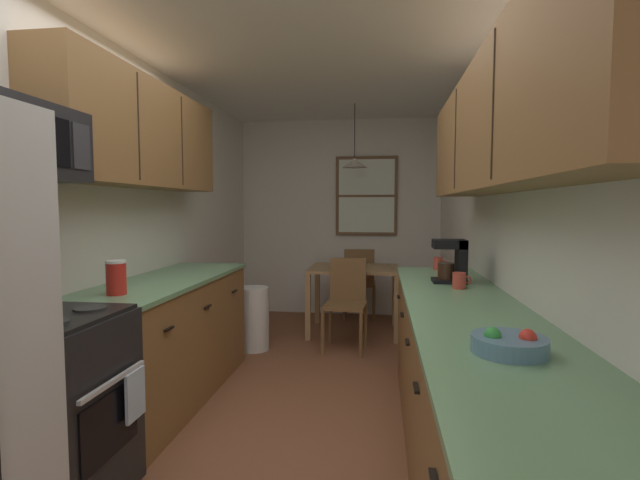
{
  "coord_description": "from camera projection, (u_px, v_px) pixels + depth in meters",
  "views": [
    {
      "loc": [
        0.54,
        -2.39,
        1.41
      ],
      "look_at": [
        0.03,
        1.44,
        1.14
      ],
      "focal_mm": 25.65,
      "sensor_mm": 36.0,
      "label": 1
    }
  ],
  "objects": [
    {
      "name": "ground_plane",
      "position": [
        308.0,
        391.0,
        3.52
      ],
      "size": [
        12.0,
        12.0,
        0.0
      ],
      "primitive_type": "plane",
      "color": "brown"
    },
    {
      "name": "wall_left",
      "position": [
        140.0,
        225.0,
        3.61
      ],
      "size": [
        0.1,
        9.0,
        2.55
      ],
      "primitive_type": "cube",
      "color": "white",
      "rests_on": "ground"
    },
    {
      "name": "wall_right",
      "position": [
        495.0,
        227.0,
        3.25
      ],
      "size": [
        0.1,
        9.0,
        2.55
      ],
      "primitive_type": "cube",
      "color": "white",
      "rests_on": "ground"
    },
    {
      "name": "wall_back",
      "position": [
        340.0,
        218.0,
        6.05
      ],
      "size": [
        4.4,
        0.1,
        2.55
      ],
      "primitive_type": "cube",
      "color": "white",
      "rests_on": "ground"
    },
    {
      "name": "ceiling_slab",
      "position": [
        308.0,
        46.0,
        3.34
      ],
      "size": [
        4.4,
        9.0,
        0.08
      ],
      "primitive_type": "cube",
      "color": "white"
    },
    {
      "name": "stove_range",
      "position": [
        46.0,
        410.0,
        2.13
      ],
      "size": [
        0.66,
        0.62,
        1.1
      ],
      "color": "black",
      "rests_on": "ground"
    },
    {
      "name": "microwave_over_range",
      "position": [
        12.0,
        141.0,
        2.05
      ],
      "size": [
        0.39,
        0.62,
        0.35
      ],
      "color": "black"
    },
    {
      "name": "counter_left",
      "position": [
        168.0,
        339.0,
        3.35
      ],
      "size": [
        0.64,
        1.85,
        0.9
      ],
      "color": "brown",
      "rests_on": "ground"
    },
    {
      "name": "upper_cabinets_left",
      "position": [
        141.0,
        135.0,
        3.21
      ],
      "size": [
        0.33,
        1.93,
        0.73
      ],
      "color": "brown"
    },
    {
      "name": "counter_right",
      "position": [
        467.0,
        391.0,
        2.4
      ],
      "size": [
        0.64,
        3.13,
        0.9
      ],
      "color": "brown",
      "rests_on": "ground"
    },
    {
      "name": "upper_cabinets_right",
      "position": [
        505.0,
        125.0,
        2.23
      ],
      "size": [
        0.33,
        2.81,
        0.64
      ],
      "color": "brown"
    },
    {
      "name": "dining_table",
      "position": [
        354.0,
        277.0,
        5.13
      ],
      "size": [
        0.99,
        0.78,
        0.74
      ],
      "color": "#A87F51",
      "rests_on": "ground"
    },
    {
      "name": "dining_chair_near",
      "position": [
        346.0,
        299.0,
        4.55
      ],
      "size": [
        0.43,
        0.43,
        0.9
      ],
      "color": "brown",
      "rests_on": "ground"
    },
    {
      "name": "dining_chair_far",
      "position": [
        359.0,
        280.0,
        5.72
      ],
      "size": [
        0.41,
        0.41,
        0.9
      ],
      "color": "brown",
      "rests_on": "ground"
    },
    {
      "name": "pendant_light",
      "position": [
        355.0,
        163.0,
        5.04
      ],
      "size": [
        0.27,
        0.27,
        0.7
      ],
      "color": "black"
    },
    {
      "name": "back_window",
      "position": [
        366.0,
        196.0,
        5.91
      ],
      "size": [
        0.79,
        0.05,
        1.02
      ],
      "color": "brown"
    },
    {
      "name": "trash_bin",
      "position": [
        254.0,
        318.0,
        4.53
      ],
      "size": [
        0.3,
        0.3,
        0.62
      ],
      "primitive_type": "cylinder",
      "color": "white",
      "rests_on": "ground"
    },
    {
      "name": "storage_canister",
      "position": [
        116.0,
        277.0,
        2.69
      ],
      "size": [
        0.11,
        0.11,
        0.2
      ],
      "color": "red",
      "rests_on": "counter_left"
    },
    {
      "name": "dish_towel",
      "position": [
        135.0,
        395.0,
        2.23
      ],
      "size": [
        0.02,
        0.16,
        0.24
      ],
      "primitive_type": "cube",
      "color": "silver"
    },
    {
      "name": "coffee_maker",
      "position": [
        453.0,
        260.0,
        3.11
      ],
      "size": [
        0.22,
        0.18,
        0.3
      ],
      "color": "black",
      "rests_on": "counter_right"
    },
    {
      "name": "mug_by_coffeemaker",
      "position": [
        438.0,
        263.0,
        3.77
      ],
      "size": [
        0.11,
        0.07,
        0.1
      ],
      "color": "#BF3F33",
      "rests_on": "counter_right"
    },
    {
      "name": "mug_spare",
      "position": [
        459.0,
        281.0,
        2.89
      ],
      "size": [
        0.12,
        0.08,
        0.1
      ],
      "color": "#BF3F33",
      "rests_on": "counter_right"
    },
    {
      "name": "fruit_bowl",
      "position": [
        509.0,
        343.0,
        1.61
      ],
      "size": [
        0.26,
        0.26,
        0.09
      ],
      "color": "#597F9E",
      "rests_on": "counter_right"
    },
    {
      "name": "table_serving_bowl",
      "position": [
        349.0,
        265.0,
        5.04
      ],
      "size": [
        0.19,
        0.19,
        0.06
      ],
      "primitive_type": "cylinder",
      "color": "#4C7299",
      "rests_on": "dining_table"
    }
  ]
}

